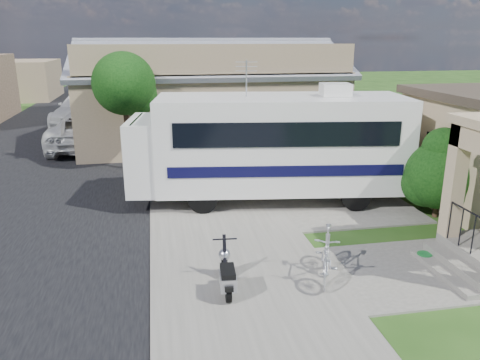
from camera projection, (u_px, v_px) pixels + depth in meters
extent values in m
plane|color=#1B3D10|center=(280.00, 262.00, 10.95)|extent=(120.00, 120.00, 0.00)
cube|color=black|center=(38.00, 167.00, 19.05)|extent=(9.00, 80.00, 0.02)
cube|color=#636059|center=(197.00, 159.00, 20.17)|extent=(4.00, 80.00, 0.06)
cube|color=#636059|center=(288.00, 196.00, 15.43)|extent=(7.00, 6.00, 0.05)
cube|color=#636059|center=(421.00, 270.00, 10.52)|extent=(4.00, 3.00, 0.05)
cube|color=black|center=(436.00, 155.00, 13.94)|extent=(0.04, 1.10, 1.20)
cube|color=#636059|center=(458.00, 268.00, 10.32)|extent=(0.40, 2.16, 0.32)
cube|color=#636059|center=(443.00, 273.00, 10.28)|extent=(0.35, 2.16, 0.16)
cube|color=tan|center=(455.00, 181.00, 10.86)|extent=(0.35, 0.35, 2.70)
cylinder|color=black|center=(476.00, 215.00, 10.00)|extent=(0.04, 1.70, 0.04)
cube|color=#887555|center=(208.00, 105.00, 23.59)|extent=(12.00, 8.00, 3.60)
cube|color=slate|center=(213.00, 58.00, 21.03)|extent=(12.50, 4.40, 1.78)
cube|color=slate|center=(203.00, 55.00, 24.79)|extent=(12.50, 4.40, 1.78)
cube|color=slate|center=(207.00, 42.00, 22.70)|extent=(12.50, 0.50, 0.22)
cube|color=#887555|center=(218.00, 60.00, 19.24)|extent=(11.76, 0.20, 1.30)
cube|color=#887555|center=(6.00, 80.00, 39.86)|extent=(8.00, 7.00, 3.20)
cylinder|color=#312215|center=(127.00, 130.00, 18.29)|extent=(0.20, 0.20, 3.15)
sphere|color=black|center=(124.00, 84.00, 17.77)|extent=(2.40, 2.40, 2.40)
sphere|color=black|center=(135.00, 95.00, 18.16)|extent=(1.68, 1.68, 1.68)
cylinder|color=#312215|center=(135.00, 98.00, 27.68)|extent=(0.20, 0.20, 3.29)
sphere|color=black|center=(133.00, 65.00, 27.13)|extent=(2.40, 2.40, 2.40)
sphere|color=black|center=(140.00, 73.00, 27.53)|extent=(1.68, 1.68, 1.68)
cylinder|color=#312215|center=(138.00, 85.00, 36.19)|extent=(0.20, 0.20, 3.01)
sphere|color=black|center=(137.00, 63.00, 35.69)|extent=(2.40, 2.40, 2.40)
sphere|color=black|center=(143.00, 68.00, 36.07)|extent=(1.68, 1.68, 1.68)
cube|color=silver|center=(281.00, 142.00, 14.67)|extent=(7.93, 3.73, 2.84)
cube|color=silver|center=(145.00, 154.00, 14.56)|extent=(1.21, 2.69, 2.18)
cube|color=black|center=(137.00, 135.00, 14.38)|extent=(0.38, 2.31, 0.98)
cube|color=black|center=(288.00, 135.00, 13.20)|extent=(6.44, 0.90, 0.71)
cube|color=black|center=(276.00, 119.00, 15.84)|extent=(6.44, 0.90, 0.71)
cube|color=black|center=(287.00, 171.00, 13.51)|extent=(6.81, 0.94, 0.33)
cube|color=black|center=(275.00, 150.00, 16.15)|extent=(6.81, 0.94, 0.33)
cube|color=silver|center=(335.00, 90.00, 14.27)|extent=(0.97, 0.87, 0.38)
cylinder|color=#B2B3BA|center=(246.00, 78.00, 14.04)|extent=(0.04, 0.04, 1.09)
cylinder|color=black|center=(203.00, 198.00, 13.82)|extent=(0.91, 0.42, 0.87)
cylinder|color=black|center=(205.00, 176.00, 16.11)|extent=(0.91, 0.42, 0.87)
cylinder|color=black|center=(356.00, 196.00, 14.03)|extent=(0.91, 0.42, 0.87)
cylinder|color=black|center=(336.00, 174.00, 16.32)|extent=(0.91, 0.42, 0.87)
cylinder|color=#312215|center=(436.00, 204.00, 13.64)|extent=(0.16, 0.16, 0.79)
sphere|color=black|center=(440.00, 175.00, 13.38)|extent=(1.96, 1.96, 1.96)
sphere|color=black|center=(448.00, 159.00, 13.61)|extent=(1.57, 1.57, 1.57)
sphere|color=black|center=(426.00, 183.00, 13.60)|extent=(1.37, 1.37, 1.37)
sphere|color=black|center=(451.00, 191.00, 13.25)|extent=(1.18, 1.18, 1.18)
sphere|color=black|center=(443.00, 148.00, 13.15)|extent=(1.18, 1.18, 1.18)
cylinder|color=black|center=(228.00, 292.00, 9.17)|extent=(0.14, 0.42, 0.41)
cylinder|color=black|center=(225.00, 267.00, 10.15)|extent=(0.14, 0.42, 0.41)
cube|color=#B2B3BA|center=(227.00, 278.00, 9.60)|extent=(0.32, 0.54, 0.07)
cube|color=#B2B3BA|center=(228.00, 281.00, 9.20)|extent=(0.36, 0.54, 0.28)
cube|color=black|center=(228.00, 271.00, 9.19)|extent=(0.32, 0.58, 0.11)
cube|color=black|center=(229.00, 288.00, 8.99)|extent=(0.18, 0.20, 0.09)
cylinder|color=black|center=(225.00, 253.00, 9.98)|extent=(0.10, 0.32, 0.78)
sphere|color=#B2B3BA|center=(224.00, 254.00, 10.06)|extent=(0.26, 0.26, 0.26)
sphere|color=black|center=(224.00, 253.00, 10.13)|extent=(0.11, 0.11, 0.11)
cylinder|color=black|center=(225.00, 239.00, 9.80)|extent=(0.52, 0.07, 0.03)
cube|color=black|center=(225.00, 263.00, 10.12)|extent=(0.15, 0.27, 0.06)
imported|color=#B2B3BA|center=(327.00, 256.00, 10.02)|extent=(1.18, 1.89, 1.10)
imported|color=silver|center=(88.00, 129.00, 22.27)|extent=(3.24, 6.46, 1.75)
imported|color=silver|center=(86.00, 109.00, 28.11)|extent=(3.86, 7.04, 1.93)
cylinder|color=#146829|center=(424.00, 258.00, 11.02)|extent=(0.35, 0.35, 0.16)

